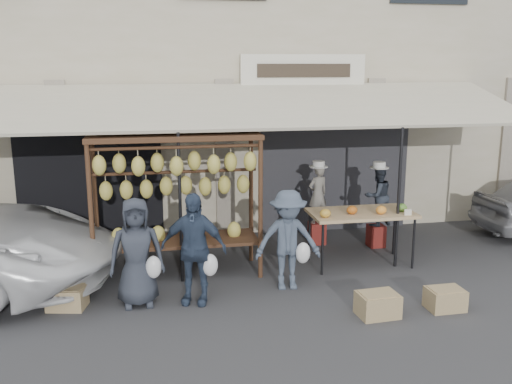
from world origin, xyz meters
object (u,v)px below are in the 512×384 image
at_px(banana_rack, 176,178).
at_px(crate_far, 67,298).
at_px(crate_near_a, 378,305).
at_px(crate_near_b, 445,299).
at_px(vendor_right, 378,196).
at_px(vendor_left, 318,194).
at_px(customer_left, 137,252).
at_px(customer_mid, 193,249).
at_px(customer_right, 288,240).
at_px(produce_table, 362,214).

relative_size(banana_rack, crate_far, 5.27).
distance_m(crate_near_a, crate_near_b, 0.99).
bearing_deg(vendor_right, vendor_left, -35.15).
height_order(vendor_left, crate_far, vendor_left).
relative_size(customer_left, crate_far, 3.08).
bearing_deg(banana_rack, vendor_right, 12.18).
bearing_deg(customer_mid, customer_left, -166.31).
distance_m(customer_mid, customer_right, 1.43).
height_order(customer_left, customer_mid, customer_mid).
bearing_deg(vendor_left, crate_near_a, 69.28).
relative_size(banana_rack, crate_near_b, 5.39).
distance_m(banana_rack, customer_right, 1.96).
distance_m(vendor_left, crate_near_b, 3.36).
distance_m(banana_rack, vendor_right, 3.77).
bearing_deg(banana_rack, crate_near_a, -38.98).
xyz_separation_m(vendor_right, customer_right, (-2.08, -1.63, -0.20)).
xyz_separation_m(vendor_left, customer_right, (-1.07, -2.01, -0.19)).
relative_size(vendor_right, crate_near_a, 2.11).
distance_m(vendor_left, vendor_right, 1.08).
bearing_deg(vendor_left, customer_mid, 24.11).
bearing_deg(crate_near_a, produce_table, 75.49).
relative_size(crate_near_b, crate_far, 0.98).
height_order(banana_rack, crate_near_b, banana_rack).
relative_size(produce_table, customer_right, 1.14).
height_order(vendor_left, customer_left, customer_left).
bearing_deg(produce_table, vendor_left, 106.77).
relative_size(crate_near_a, crate_far, 1.05).
xyz_separation_m(crate_near_a, crate_near_b, (0.99, 0.03, -0.01)).
bearing_deg(customer_left, customer_right, 2.11).
height_order(banana_rack, customer_right, banana_rack).
distance_m(banana_rack, crate_near_b, 4.26).
bearing_deg(customer_mid, crate_near_b, 3.51).
bearing_deg(vendor_right, crate_near_a, 52.98).
bearing_deg(customer_right, customer_mid, -165.12).
distance_m(produce_table, customer_mid, 3.02).
relative_size(banana_rack, customer_mid, 1.65).
bearing_deg(customer_right, crate_near_b, -26.23).
xyz_separation_m(vendor_left, customer_left, (-3.24, -2.20, -0.18)).
height_order(produce_table, crate_far, produce_table).
height_order(produce_table, crate_near_a, produce_table).
bearing_deg(customer_left, customer_mid, -7.72).
bearing_deg(crate_near_a, crate_near_b, 1.60).
relative_size(vendor_right, customer_left, 0.72).
xyz_separation_m(banana_rack, crate_near_a, (2.50, -2.02, -1.41)).
height_order(banana_rack, vendor_right, banana_rack).
relative_size(customer_right, crate_far, 3.03).
bearing_deg(customer_left, crate_near_a, -20.42).
bearing_deg(vendor_left, vendor_right, 141.36).
bearing_deg(crate_near_b, vendor_right, 86.84).
height_order(vendor_right, crate_near_b, vendor_right).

